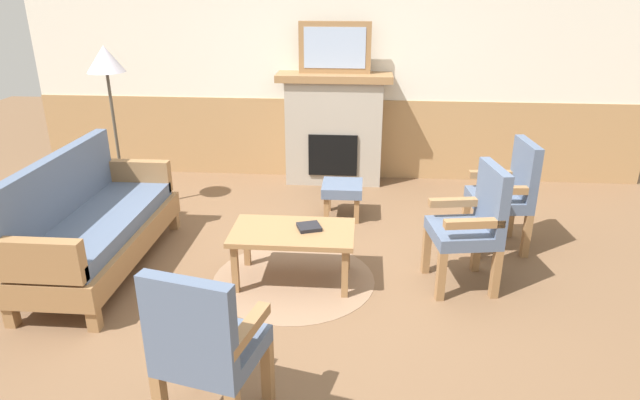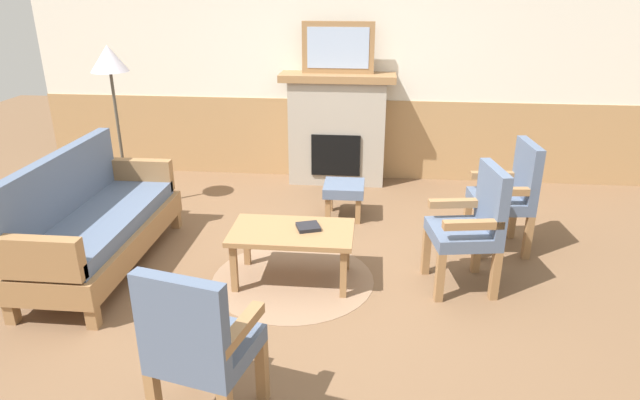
# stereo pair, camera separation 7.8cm
# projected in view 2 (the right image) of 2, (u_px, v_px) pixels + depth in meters

# --- Properties ---
(ground_plane) EXTENTS (14.00, 14.00, 0.00)m
(ground_plane) POSITION_uv_depth(u_px,v_px,m) (316.00, 279.00, 4.45)
(ground_plane) COLOR brown
(wall_back) EXTENTS (7.20, 0.14, 2.70)m
(wall_back) POSITION_uv_depth(u_px,v_px,m) (339.00, 67.00, 6.36)
(wall_back) COLOR silver
(wall_back) RESTS_ON ground_plane
(fireplace) EXTENTS (1.30, 0.44, 1.28)m
(fireplace) POSITION_uv_depth(u_px,v_px,m) (337.00, 128.00, 6.38)
(fireplace) COLOR #A39989
(fireplace) RESTS_ON ground_plane
(framed_picture) EXTENTS (0.80, 0.04, 0.56)m
(framed_picture) POSITION_uv_depth(u_px,v_px,m) (338.00, 48.00, 6.04)
(framed_picture) COLOR olive
(framed_picture) RESTS_ON fireplace
(couch) EXTENTS (0.70, 1.80, 0.98)m
(couch) POSITION_uv_depth(u_px,v_px,m) (96.00, 224.00, 4.50)
(couch) COLOR olive
(couch) RESTS_ON ground_plane
(coffee_table) EXTENTS (0.96, 0.56, 0.44)m
(coffee_table) POSITION_uv_depth(u_px,v_px,m) (292.00, 236.00, 4.30)
(coffee_table) COLOR olive
(coffee_table) RESTS_ON ground_plane
(round_rug) EXTENTS (1.31, 1.31, 0.01)m
(round_rug) POSITION_uv_depth(u_px,v_px,m) (293.00, 279.00, 4.45)
(round_rug) COLOR #896B51
(round_rug) RESTS_ON ground_plane
(book_on_table) EXTENTS (0.22, 0.21, 0.03)m
(book_on_table) POSITION_uv_depth(u_px,v_px,m) (308.00, 227.00, 4.30)
(book_on_table) COLOR black
(book_on_table) RESTS_ON coffee_table
(footstool) EXTENTS (0.40, 0.40, 0.36)m
(footstool) POSITION_uv_depth(u_px,v_px,m) (344.00, 191.00, 5.52)
(footstool) COLOR olive
(footstool) RESTS_ON ground_plane
(armchair_near_fireplace) EXTENTS (0.55, 0.55, 0.98)m
(armchair_near_fireplace) POSITION_uv_depth(u_px,v_px,m) (473.00, 223.00, 4.17)
(armchair_near_fireplace) COLOR olive
(armchair_near_fireplace) RESTS_ON ground_plane
(armchair_by_window_left) EXTENTS (0.52, 0.52, 0.98)m
(armchair_by_window_left) POSITION_uv_depth(u_px,v_px,m) (509.00, 192.00, 4.78)
(armchair_by_window_left) COLOR olive
(armchair_by_window_left) RESTS_ON ground_plane
(armchair_front_left) EXTENTS (0.58, 0.58, 0.98)m
(armchair_front_left) POSITION_uv_depth(u_px,v_px,m) (199.00, 342.00, 2.79)
(armchair_front_left) COLOR olive
(armchair_front_left) RESTS_ON ground_plane
(floor_lamp_by_couch) EXTENTS (0.36, 0.36, 1.68)m
(floor_lamp_by_couch) POSITION_uv_depth(u_px,v_px,m) (110.00, 69.00, 5.30)
(floor_lamp_by_couch) COLOR #332D28
(floor_lamp_by_couch) RESTS_ON ground_plane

